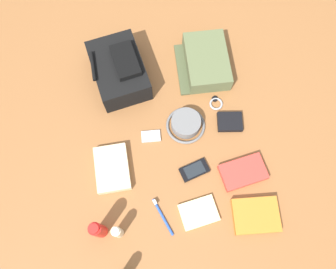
# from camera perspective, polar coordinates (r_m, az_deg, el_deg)

# --- Properties ---
(ground_plane) EXTENTS (2.64, 2.02, 0.02)m
(ground_plane) POSITION_cam_1_polar(r_m,az_deg,el_deg) (1.52, 0.00, -0.65)
(ground_plane) COLOR brown
(ground_plane) RESTS_ON ground
(backpack) EXTENTS (0.34, 0.26, 0.15)m
(backpack) POSITION_cam_1_polar(r_m,az_deg,el_deg) (1.59, -8.18, 10.60)
(backpack) COLOR black
(backpack) RESTS_ON ground_plane
(toiletry_pouch) EXTENTS (0.30, 0.25, 0.08)m
(toiletry_pouch) POSITION_cam_1_polar(r_m,az_deg,el_deg) (1.64, 6.32, 12.02)
(toiletry_pouch) COLOR #56603D
(toiletry_pouch) RESTS_ON ground_plane
(bucket_hat) EXTENTS (0.18, 0.18, 0.06)m
(bucket_hat) POSITION_cam_1_polar(r_m,az_deg,el_deg) (1.51, 3.01, 1.80)
(bucket_hat) COLOR slate
(bucket_hat) RESTS_ON ground_plane
(lotion_bottle) EXTENTS (0.04, 0.04, 0.12)m
(lotion_bottle) POSITION_cam_1_polar(r_m,az_deg,el_deg) (1.39, -8.49, -15.89)
(lotion_bottle) COLOR beige
(lotion_bottle) RESTS_ON ground_plane
(sunscreen_spray) EXTENTS (0.05, 0.05, 0.17)m
(sunscreen_spray) POSITION_cam_1_polar(r_m,az_deg,el_deg) (1.38, -11.64, -15.43)
(sunscreen_spray) COLOR red
(sunscreen_spray) RESTS_ON ground_plane
(paperback_novel) EXTENTS (0.16, 0.20, 0.03)m
(paperback_novel) POSITION_cam_1_polar(r_m,az_deg,el_deg) (1.47, 14.50, -13.01)
(paperback_novel) COLOR orange
(paperback_novel) RESTS_ON ground_plane
(travel_guidebook) EXTENTS (0.14, 0.20, 0.03)m
(travel_guidebook) POSITION_cam_1_polar(r_m,az_deg,el_deg) (1.49, 12.46, -6.20)
(travel_guidebook) COLOR red
(travel_guidebook) RESTS_ON ground_plane
(cell_phone) EXTENTS (0.09, 0.13, 0.01)m
(cell_phone) POSITION_cam_1_polar(r_m,az_deg,el_deg) (1.47, 4.45, -5.98)
(cell_phone) COLOR black
(cell_phone) RESTS_ON ground_plane
(media_player) EXTENTS (0.06, 0.09, 0.01)m
(media_player) POSITION_cam_1_polar(r_m,az_deg,el_deg) (1.51, -2.86, -0.29)
(media_player) COLOR #B7B7BC
(media_player) RESTS_ON ground_plane
(wristwatch) EXTENTS (0.07, 0.06, 0.01)m
(wristwatch) POSITION_cam_1_polar(r_m,az_deg,el_deg) (1.58, 8.03, 5.23)
(wristwatch) COLOR #99999E
(wristwatch) RESTS_ON ground_plane
(toothbrush) EXTENTS (0.16, 0.06, 0.02)m
(toothbrush) POSITION_cam_1_polar(r_m,az_deg,el_deg) (1.43, -1.07, -13.30)
(toothbrush) COLOR blue
(toothbrush) RESTS_ON ground_plane
(wallet) EXTENTS (0.11, 0.12, 0.02)m
(wallet) POSITION_cam_1_polar(r_m,az_deg,el_deg) (1.55, 10.32, 2.10)
(wallet) COLOR black
(wallet) RESTS_ON ground_plane
(notepad) EXTENTS (0.13, 0.16, 0.02)m
(notepad) POSITION_cam_1_polar(r_m,az_deg,el_deg) (1.44, 5.18, -12.92)
(notepad) COLOR beige
(notepad) RESTS_ON ground_plane
(folded_towel) EXTENTS (0.20, 0.14, 0.04)m
(folded_towel) POSITION_cam_1_polar(r_m,az_deg,el_deg) (1.47, -9.33, -5.63)
(folded_towel) COLOR beige
(folded_towel) RESTS_ON ground_plane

